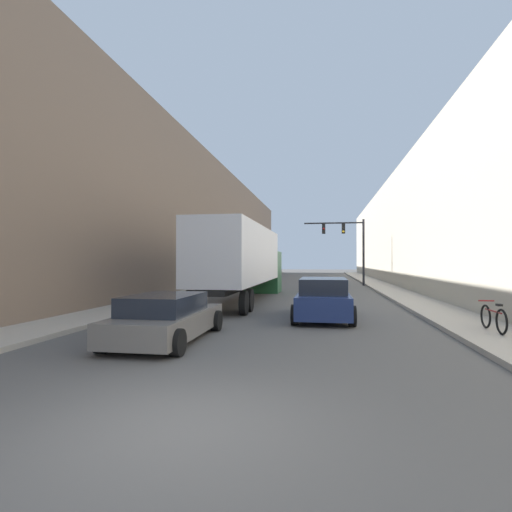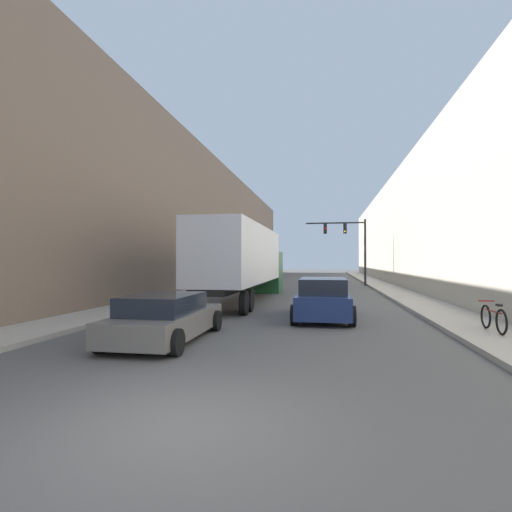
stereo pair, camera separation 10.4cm
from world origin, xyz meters
name	(u,v)px [view 2 (the right image)]	position (x,y,z in m)	size (l,w,h in m)	color
ground_plane	(169,428)	(0.00, 0.00, 0.00)	(200.00, 200.00, 0.00)	#565451
sidewalk_right	(383,286)	(6.74, 30.00, 0.07)	(2.29, 80.00, 0.15)	#B2A899
sidewalk_left	(228,284)	(-6.74, 30.00, 0.07)	(2.29, 80.00, 0.15)	#B2A899
building_right	(435,228)	(10.88, 30.00, 4.95)	(6.00, 80.00, 9.90)	#BCB29E
building_left	(184,221)	(-10.88, 30.00, 5.86)	(6.00, 80.00, 11.73)	#846B56
semi_truck	(246,260)	(-2.38, 16.66, 2.27)	(2.57, 14.29, 3.97)	silver
sedan_car	(166,318)	(-2.33, 5.43, 0.62)	(2.14, 4.68, 1.28)	slate
suv_car	(323,299)	(1.92, 10.50, 0.74)	(2.17, 4.91, 1.54)	navy
traffic_signal_gantry	(351,240)	(4.19, 31.62, 4.07)	(5.35, 0.35, 5.92)	black
parked_bicycle	(493,318)	(6.79, 7.60, 0.53)	(0.44, 1.82, 0.86)	black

